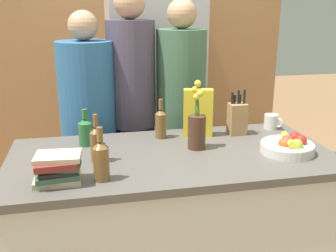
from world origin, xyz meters
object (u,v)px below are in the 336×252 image
at_px(book_stack, 57,169).
at_px(refrigerator, 155,93).
at_px(cereal_box, 198,113).
at_px(bottle_vinegar, 161,123).
at_px(bottle_oil, 86,131).
at_px(bottle_water, 101,160).
at_px(flower_vase, 197,127).
at_px(fruit_bowl, 288,146).
at_px(person_at_sink, 89,121).
at_px(coffee_mug, 272,122).
at_px(knife_block, 237,118).
at_px(person_in_red_tee, 181,109).
at_px(bottle_wine, 97,143).
at_px(person_in_blue, 132,103).

bearing_deg(book_stack, refrigerator, 66.33).
bearing_deg(cereal_box, bottle_vinegar, 177.97).
distance_m(bottle_oil, bottle_water, 0.49).
bearing_deg(bottle_water, flower_vase, 30.30).
relative_size(fruit_bowl, person_at_sink, 0.17).
bearing_deg(coffee_mug, knife_block, -166.70).
relative_size(bottle_water, person_at_sink, 0.15).
relative_size(knife_block, bottle_vinegar, 1.17).
xyz_separation_m(cereal_box, bottle_oil, (-0.65, -0.03, -0.06)).
bearing_deg(flower_vase, person_in_red_tee, 83.44).
relative_size(person_at_sink, person_in_red_tee, 0.96).
xyz_separation_m(bottle_wine, person_in_blue, (0.27, 0.78, 0.00)).
height_order(coffee_mug, person_in_blue, person_in_blue).
bearing_deg(person_in_blue, refrigerator, 48.88).
distance_m(bottle_oil, person_in_red_tee, 0.82).
relative_size(fruit_bowl, book_stack, 1.32).
distance_m(bottle_vinegar, bottle_wine, 0.49).
relative_size(fruit_bowl, bottle_oil, 1.36).
height_order(cereal_box, bottle_wine, cereal_box).
relative_size(refrigerator, person_at_sink, 1.14).
distance_m(book_stack, bottle_wine, 0.28).
bearing_deg(fruit_bowl, coffee_mug, 75.34).
xyz_separation_m(bottle_oil, person_at_sink, (0.02, 0.47, -0.08)).
relative_size(knife_block, person_in_red_tee, 0.16).
bearing_deg(flower_vase, book_stack, -157.23).
height_order(book_stack, bottle_oil, bottle_oil).
bearing_deg(cereal_box, bottle_water, -138.85).
distance_m(cereal_box, bottle_oil, 0.65).
relative_size(cereal_box, person_in_red_tee, 0.17).
bearing_deg(bottle_oil, bottle_vinegar, 5.28).
bearing_deg(bottle_water, bottle_oil, 97.14).
bearing_deg(knife_block, cereal_box, 175.22).
xyz_separation_m(refrigerator, knife_block, (0.29, -1.16, 0.07)).
relative_size(flower_vase, cereal_box, 1.33).
distance_m(book_stack, bottle_water, 0.19).
distance_m(refrigerator, cereal_box, 1.15).
height_order(cereal_box, coffee_mug, cereal_box).
xyz_separation_m(fruit_bowl, flower_vase, (-0.45, 0.16, 0.08)).
distance_m(fruit_bowl, flower_vase, 0.49).
height_order(coffee_mug, person_in_red_tee, person_in_red_tee).
bearing_deg(refrigerator, bottle_oil, -116.93).
relative_size(bottle_wine, bottle_water, 1.00).
bearing_deg(book_stack, person_in_red_tee, 50.54).
distance_m(coffee_mug, bottle_water, 1.22).
distance_m(coffee_mug, person_at_sink, 1.19).
relative_size(refrigerator, flower_vase, 4.97).
bearing_deg(bottle_wine, flower_vase, 8.90).
distance_m(refrigerator, person_at_sink, 0.91).
distance_m(fruit_bowl, person_in_blue, 1.12).
bearing_deg(refrigerator, person_in_red_tee, -84.93).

